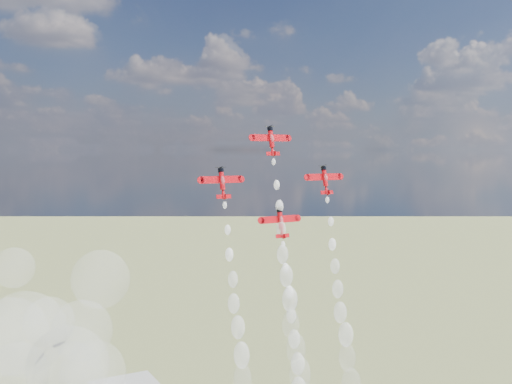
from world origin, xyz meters
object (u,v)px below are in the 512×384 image
object	(u,v)px
plane_slot	(281,222)
plane_left	(222,182)
plane_lead	(271,140)
plane_right	(325,179)

from	to	relation	value
plane_slot	plane_left	bearing A→B (deg)	170.92
plane_left	plane_slot	xyz separation A→B (m)	(15.80, -2.52, -10.77)
plane_lead	plane_left	world-z (taller)	plane_lead
plane_slot	plane_right	bearing A→B (deg)	9.08
plane_lead	plane_left	distance (m)	19.29
plane_lead	plane_left	xyz separation A→B (m)	(-15.80, -2.52, -10.77)
plane_lead	plane_left	size ratio (longest dim) A/B	1.00
plane_right	plane_left	bearing A→B (deg)	180.00
plane_lead	plane_slot	distance (m)	22.12
plane_right	plane_slot	size ratio (longest dim) A/B	1.00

